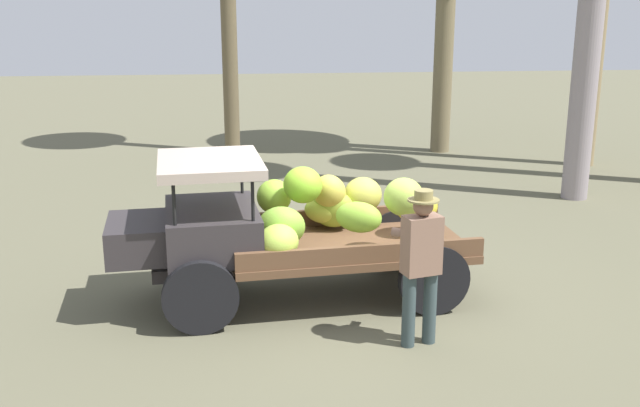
{
  "coord_description": "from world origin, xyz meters",
  "views": [
    {
      "loc": [
        1.25,
        8.95,
        3.72
      ],
      "look_at": [
        0.3,
        0.04,
        1.25
      ],
      "focal_mm": 41.75,
      "sensor_mm": 36.0,
      "label": 1
    }
  ],
  "objects": [
    {
      "name": "ground_plane",
      "position": [
        0.0,
        0.0,
        0.0
      ],
      "size": [
        60.0,
        60.0,
        0.0
      ],
      "primitive_type": "plane",
      "color": "#5F5D46"
    },
    {
      "name": "truck",
      "position": [
        0.79,
        0.05,
        0.94
      ],
      "size": [
        4.56,
        2.07,
        1.88
      ],
      "rotation": [
        0.0,
        0.0,
        0.09
      ],
      "color": "#312C2E",
      "rests_on": "ground"
    },
    {
      "name": "farmer",
      "position": [
        -0.65,
        1.51,
        1.01
      ],
      "size": [
        0.53,
        0.49,
        1.78
      ],
      "rotation": [
        0.0,
        0.0,
        -1.32
      ],
      "color": "#344345",
      "rests_on": "ground"
    }
  ]
}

